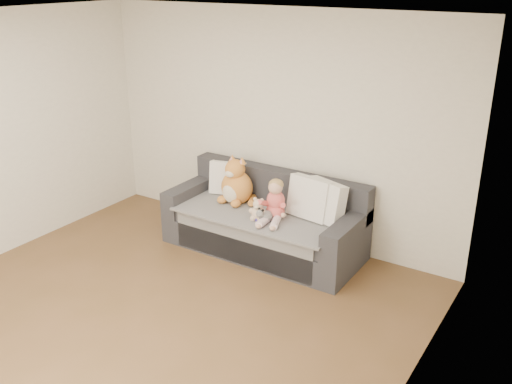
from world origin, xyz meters
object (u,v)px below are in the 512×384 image
plush_cat (236,185)px  sippy_cup (257,216)px  toddler (275,203)px  teddy_bear (258,211)px  sofa (265,223)px

plush_cat → sippy_cup: bearing=-28.9°
toddler → plush_cat: plush_cat is taller
plush_cat → teddy_bear: bearing=-27.3°
teddy_bear → plush_cat: bearing=140.9°
toddler → teddy_bear: 0.19m
toddler → sippy_cup: bearing=-146.7°
plush_cat → teddy_bear: 0.57m
sofa → sippy_cup: bearing=-74.2°
plush_cat → sippy_cup: (0.49, -0.32, -0.16)m
plush_cat → sofa: bearing=0.4°
sofa → sippy_cup: sofa is taller
toddler → teddy_bear: toddler is taller
teddy_bear → sofa: bearing=98.3°
plush_cat → teddy_bear: size_ratio=2.24×
sofa → plush_cat: plush_cat is taller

